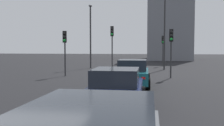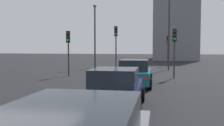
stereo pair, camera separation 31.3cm
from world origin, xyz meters
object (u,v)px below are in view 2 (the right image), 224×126
Objects in this scene: car_navy_left_second at (115,89)px; traffic_light_far_right at (68,44)px; car_teal_left_lead at (135,73)px; street_lamp_far at (95,31)px; traffic_light_near_right at (116,39)px; traffic_light_far_left at (174,43)px; street_lamp_kerbside at (169,19)px; traffic_light_near_left at (168,44)px.

car_navy_left_second is 1.22× the size of traffic_light_far_right.
street_lamp_far reaches higher than car_teal_left_lead.
car_navy_left_second is at bearing -164.37° from street_lamp_far.
traffic_light_near_right reaches higher than traffic_light_far_right.
street_lamp_far reaches higher than traffic_light_far_right.
car_navy_left_second is 18.88m from street_lamp_far.
car_navy_left_second is 1.03× the size of traffic_light_near_right.
traffic_light_far_left is (-4.16, -4.91, -0.41)m from traffic_light_near_right.
street_lamp_kerbside is at bearing -178.85° from traffic_light_far_left.
car_navy_left_second is 0.63× the size of street_lamp_far.
traffic_light_near_right is at bearing -143.42° from street_lamp_far.
street_lamp_far is at bearing 15.54° from car_navy_left_second.
traffic_light_far_left is (4.18, -2.52, 1.83)m from car_teal_left_lead.
street_lamp_far reaches higher than traffic_light_far_left.
traffic_light_far_right is (-4.01, 3.14, -0.45)m from traffic_light_near_right.
street_lamp_kerbside is (-4.85, 0.11, 2.43)m from traffic_light_near_left.
traffic_light_near_left is 1.01× the size of traffic_light_far_left.
street_lamp_far reaches higher than traffic_light_near_left.
traffic_light_near_left reaches higher than car_navy_left_second.
traffic_light_far_right is (10.02, 5.27, 1.82)m from car_navy_left_second.
street_lamp_far is at bearing -135.27° from traffic_light_far_left.
traffic_light_far_right is at bearing 27.67° from car_navy_left_second.
street_lamp_kerbside is at bearing 119.95° from traffic_light_near_right.
street_lamp_far is (7.88, -0.27, 1.48)m from traffic_light_far_right.
traffic_light_near_right is 6.06m from street_lamp_kerbside.
car_teal_left_lead is 1.14× the size of traffic_light_far_left.
traffic_light_far_right is (4.33, 5.53, 1.80)m from car_teal_left_lead.
car_navy_left_second is at bearing 6.81° from traffic_light_near_right.
traffic_light_near_left is at bearing -9.46° from car_teal_left_lead.
traffic_light_far_left is at bearing 8.36° from traffic_light_near_left.
car_teal_left_lead is at bearing -2.67° from car_navy_left_second.
traffic_light_far_left is at bearing 47.89° from traffic_light_near_right.
traffic_light_near_right is 0.48× the size of street_lamp_kerbside.
traffic_light_near_right is 5.11m from traffic_light_far_right.
street_lamp_far is (3.87, 2.87, 1.04)m from traffic_light_near_right.
traffic_light_near_right is at bearing -23.70° from traffic_light_near_left.
car_navy_left_second is at bearing 176.96° from car_teal_left_lead.
traffic_light_far_left is at bearing -31.60° from car_teal_left_lead.
car_teal_left_lead is at bearing -156.68° from street_lamp_far.
car_teal_left_lead reaches higher than car_navy_left_second.
traffic_light_near_right reaches higher than traffic_light_far_left.
traffic_light_near_left reaches higher than car_teal_left_lead.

